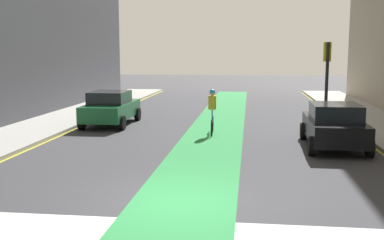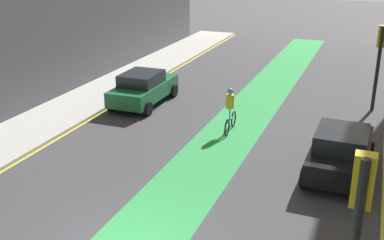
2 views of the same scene
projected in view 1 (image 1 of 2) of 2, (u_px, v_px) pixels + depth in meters
name	position (u px, v px, depth m)	size (l,w,h in m)	color
ground_plane	(177.00, 202.00, 10.41)	(120.00, 120.00, 0.00)	#38383D
bike_lane_paint	(183.00, 202.00, 10.39)	(2.40, 60.00, 0.01)	#2D8C47
crosswalk_band	(160.00, 237.00, 8.45)	(12.00, 1.80, 0.01)	silver
traffic_signal_far_right	(327.00, 65.00, 23.05)	(0.35, 0.52, 3.84)	black
car_black_right_far	(334.00, 125.00, 16.30)	(2.08, 4.23, 1.57)	black
car_green_left_far	(111.00, 108.00, 21.51)	(2.05, 4.22, 1.57)	#196033
cyclist_in_lane	(212.00, 111.00, 18.99)	(0.32, 1.73, 1.86)	black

